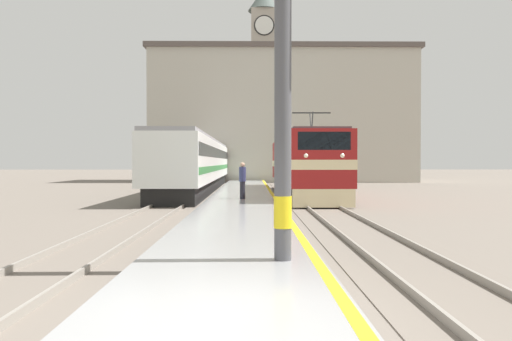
{
  "coord_description": "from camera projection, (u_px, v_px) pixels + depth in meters",
  "views": [
    {
      "loc": [
        0.4,
        -6.46,
        2.09
      ],
      "look_at": [
        0.76,
        28.63,
        1.48
      ],
      "focal_mm": 35.0,
      "sensor_mm": 36.0,
      "label": 1
    }
  ],
  "objects": [
    {
      "name": "locomotive_train",
      "position": [
        302.0,
        165.0,
        30.95
      ],
      "size": [
        2.92,
        18.59,
        4.71
      ],
      "color": "black",
      "rests_on": "ground"
    },
    {
      "name": "catenary_mast",
      "position": [
        287.0,
        49.0,
        9.28
      ],
      "size": [
        2.93,
        0.34,
        8.04
      ],
      "color": "#4C4C51",
      "rests_on": "platform"
    },
    {
      "name": "person_on_platform",
      "position": [
        242.0,
        179.0,
        24.84
      ],
      "size": [
        0.34,
        0.34,
        1.82
      ],
      "color": "#23232D",
      "rests_on": "platform"
    },
    {
      "name": "clock_tower",
      "position": [
        264.0,
        78.0,
        63.43
      ],
      "size": [
        4.0,
        4.0,
        24.15
      ],
      "color": "#ADA393",
      "rests_on": "ground"
    },
    {
      "name": "rail_track_far",
      "position": [
        191.0,
        194.0,
        31.45
      ],
      "size": [
        2.84,
        140.0,
        0.16
      ],
      "color": "#70665B",
      "rests_on": "ground"
    },
    {
      "name": "rail_track_near",
      "position": [
        301.0,
        194.0,
        31.52
      ],
      "size": [
        2.83,
        140.0,
        0.16
      ],
      "color": "#70665B",
      "rests_on": "ground"
    },
    {
      "name": "station_building",
      "position": [
        281.0,
        116.0,
        53.98
      ],
      "size": [
        27.95,
        9.36,
        14.02
      ],
      "color": "#B7B2A3",
      "rests_on": "ground"
    },
    {
      "name": "ground_plane",
      "position": [
        245.0,
        190.0,
        36.49
      ],
      "size": [
        200.0,
        200.0,
        0.0
      ],
      "primitive_type": "plane",
      "color": "#70665B"
    },
    {
      "name": "platform",
      "position": [
        245.0,
        193.0,
        31.49
      ],
      "size": [
        3.54,
        140.0,
        0.25
      ],
      "color": "#999999",
      "rests_on": "ground"
    },
    {
      "name": "passenger_train",
      "position": [
        201.0,
        163.0,
        37.94
      ],
      "size": [
        2.92,
        32.0,
        3.67
      ],
      "color": "black",
      "rests_on": "ground"
    }
  ]
}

